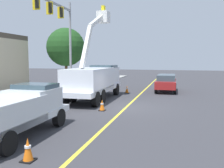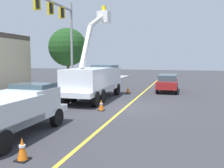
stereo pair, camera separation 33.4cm
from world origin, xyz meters
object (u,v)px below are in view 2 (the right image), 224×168
traffic_cone_leading (22,149)px  traffic_cone_mid_rear (128,89)px  traffic_cone_mid_front (101,105)px  service_pickup_truck (13,110)px  traffic_signal_mast (61,26)px  utility_bucket_truck (95,79)px  passing_minivan (168,82)px

traffic_cone_leading → traffic_cone_mid_rear: 16.04m
traffic_cone_leading → traffic_cone_mid_front: bearing=2.4°
service_pickup_truck → traffic_signal_mast: traffic_signal_mast is taller
traffic_cone_mid_rear → traffic_signal_mast: (-2.76, 5.44, 5.75)m
utility_bucket_truck → traffic_cone_leading: utility_bucket_truck is taller
service_pickup_truck → passing_minivan: bearing=-16.0°
passing_minivan → traffic_cone_mid_rear: size_ratio=6.68×
traffic_signal_mast → traffic_cone_leading: bearing=-155.0°
traffic_cone_mid_front → traffic_cone_mid_rear: (8.22, 0.43, 0.01)m
utility_bucket_truck → traffic_signal_mast: size_ratio=0.96×
utility_bucket_truck → traffic_signal_mast: traffic_signal_mast is taller
service_pickup_truck → passing_minivan: (16.31, -4.69, -0.15)m
utility_bucket_truck → traffic_cone_mid_rear: utility_bucket_truck is taller
passing_minivan → traffic_signal_mast: 11.43m
traffic_cone_mid_rear → traffic_cone_mid_front: bearing=-177.0°
traffic_cone_mid_rear → passing_minivan: bearing=-57.1°
utility_bucket_truck → service_pickup_truck: 9.83m
traffic_cone_leading → traffic_cone_mid_front: size_ratio=1.07×
traffic_cone_leading → service_pickup_truck: bearing=45.3°
utility_bucket_truck → passing_minivan: utility_bucket_truck is taller
utility_bucket_truck → traffic_cone_mid_rear: (4.26, -1.62, -1.26)m
traffic_cone_mid_front → traffic_signal_mast: bearing=47.1°
utility_bucket_truck → service_pickup_truck: (-9.81, -0.40, -0.50)m
service_pickup_truck → traffic_cone_mid_rear: service_pickup_truck is taller
utility_bucket_truck → traffic_cone_mid_front: utility_bucket_truck is taller
passing_minivan → traffic_signal_mast: (-5.00, 8.90, 5.14)m
passing_minivan → traffic_cone_mid_rear: passing_minivan is taller
passing_minivan → traffic_cone_leading: bearing=171.6°
service_pickup_truck → traffic_cone_mid_front: size_ratio=8.07×
passing_minivan → traffic_cone_mid_rear: (-2.24, 3.46, -0.61)m
passing_minivan → traffic_cone_leading: (-18.26, 2.71, -0.60)m
traffic_cone_leading → traffic_signal_mast: size_ratio=0.09×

